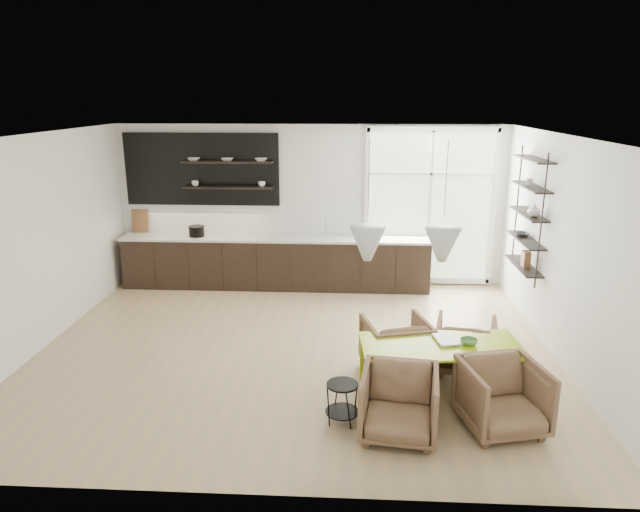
# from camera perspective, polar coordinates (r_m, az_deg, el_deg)

# --- Properties ---
(room) EXTENTS (7.02, 6.01, 2.91)m
(room) POSITION_cam_1_polar(r_m,az_deg,el_deg) (8.53, 1.99, 2.73)
(room) COLOR tan
(room) RESTS_ON ground
(kitchen_run) EXTENTS (5.54, 0.69, 2.75)m
(kitchen_run) POSITION_cam_1_polar(r_m,az_deg,el_deg) (10.38, -4.92, 0.15)
(kitchen_run) COLOR black
(kitchen_run) RESTS_ON ground
(right_shelving) EXTENTS (0.26, 1.22, 1.90)m
(right_shelving) POSITION_cam_1_polar(r_m,az_deg,el_deg) (8.95, 20.13, 3.65)
(right_shelving) COLOR black
(right_shelving) RESTS_ON ground
(dining_table) EXTENTS (1.87, 0.97, 0.66)m
(dining_table) POSITION_cam_1_polar(r_m,az_deg,el_deg) (6.70, 12.01, -9.01)
(dining_table) COLOR #A6CB0E
(dining_table) RESTS_ON ground
(armchair_back_left) EXTENTS (0.94, 0.96, 0.72)m
(armchair_back_left) POSITION_cam_1_polar(r_m,az_deg,el_deg) (7.30, 7.60, -8.87)
(armchair_back_left) COLOR brown
(armchair_back_left) RESTS_ON ground
(armchair_back_right) EXTENTS (0.86, 0.88, 0.68)m
(armchair_back_right) POSITION_cam_1_polar(r_m,az_deg,el_deg) (7.51, 14.33, -8.65)
(armchair_back_right) COLOR brown
(armchair_back_right) RESTS_ON ground
(armchair_front_left) EXTENTS (0.86, 0.88, 0.72)m
(armchair_front_left) POSITION_cam_1_polar(r_m,az_deg,el_deg) (6.05, 7.91, -14.41)
(armchair_front_left) COLOR brown
(armchair_front_left) RESTS_ON ground
(armchair_front_right) EXTENTS (0.95, 0.97, 0.74)m
(armchair_front_right) POSITION_cam_1_polar(r_m,az_deg,el_deg) (6.37, 17.78, -13.28)
(armchair_front_right) COLOR brown
(armchair_front_right) RESTS_ON ground
(wire_stool) EXTENTS (0.36, 0.36, 0.46)m
(wire_stool) POSITION_cam_1_polar(r_m,az_deg,el_deg) (6.23, 2.24, -13.96)
(wire_stool) COLOR black
(wire_stool) RESTS_ON ground
(table_book) EXTENTS (0.31, 0.38, 0.03)m
(table_book) POSITION_cam_1_polar(r_m,az_deg,el_deg) (6.74, 11.53, -8.27)
(table_book) COLOR white
(table_book) RESTS_ON dining_table
(table_bowl) EXTENTS (0.24, 0.24, 0.06)m
(table_bowl) POSITION_cam_1_polar(r_m,az_deg,el_deg) (6.75, 14.66, -8.28)
(table_bowl) COLOR #568D4E
(table_bowl) RESTS_ON dining_table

